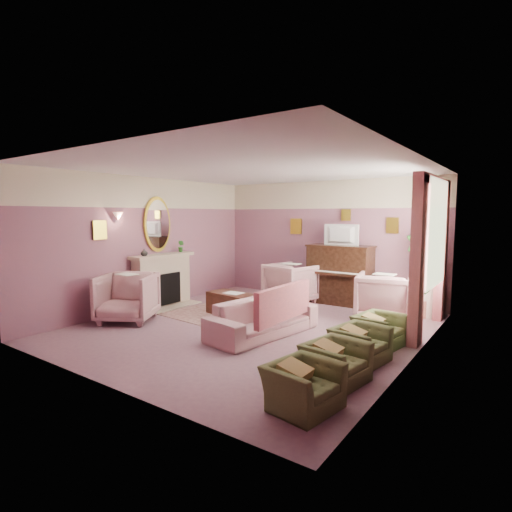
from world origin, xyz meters
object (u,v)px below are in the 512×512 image
Objects in this scene: piano at (340,275)px; sofa at (263,311)px; floral_armchair_left at (291,281)px; olive_chair_c at (360,339)px; television at (340,233)px; side_table at (426,298)px; floral_armchair_front at (127,295)px; olive_chair_d at (379,325)px; olive_chair_b at (336,356)px; coffee_table at (232,304)px; floral_armchair_right at (384,295)px; olive_chair_a at (303,379)px.

piano is 2.97m from sofa.
floral_armchair_left is 1.37× the size of olive_chair_c.
television is 3.14m from sofa.
floral_armchair_front is at bearing -140.98° from side_table.
olive_chair_b is at bearing -90.00° from olive_chair_d.
olive_chair_b is (3.02, -1.78, 0.09)m from coffee_table.
floral_armchair_right is 1.44× the size of side_table.
television is 1.53m from floral_armchair_left.
sofa reaches higher than coffee_table.
olive_chair_d is (1.67, -2.32, -1.28)m from television.
television is at bearing 88.20° from sofa.
piano is 5.12m from olive_chair_a.
television reaches higher than olive_chair_d.
coffee_table is 1.36× the size of olive_chair_c.
floral_armchair_left is 1.37× the size of olive_chair_a.
piano is at bearing 117.69° from olive_chair_c.
floral_armchair_front is 4.39m from olive_chair_c.
olive_chair_a is at bearing -90.00° from olive_chair_b.
floral_armchair_left is 1.37× the size of olive_chair_b.
side_table is (2.78, 0.52, -0.15)m from floral_armchair_left.
television is (0.00, -0.05, 0.95)m from piano.
coffee_table is at bearing -121.24° from piano.
floral_armchair_left is (-0.93, -0.51, -1.10)m from television.
side_table is at bearing 85.66° from olive_chair_d.
sofa is 2.76× the size of olive_chair_d.
olive_chair_c is at bearing -7.50° from sofa.
floral_armchair_left is at bearing 121.41° from olive_chair_a.
olive_chair_c is at bearing 6.84° from floral_armchair_front.
side_table reaches higher than olive_chair_c.
olive_chair_a is (1.77, -1.87, -0.09)m from sofa.
olive_chair_d is at bearing 90.00° from olive_chair_b.
coffee_table is 2.01m from floral_armchair_front.
olive_chair_a is at bearing -58.59° from floral_armchair_left.
floral_armchair_right is at bearing 26.25° from coffee_table.
television reaches higher than side_table.
floral_armchair_front is (-1.33, -1.49, 0.28)m from coffee_table.
olive_chair_a is (0.39, -3.90, -0.19)m from floral_armchair_right.
olive_chair_d is at bearing -34.74° from floral_armchair_left.
television is at bearing 112.92° from olive_chair_b.
olive_chair_a is 1.05× the size of side_table.
floral_armchair_left is 3.70m from olive_chair_c.
television is at bearing 28.84° from floral_armchair_left.
sofa is 3.51m from side_table.
piano is at bearing 112.66° from olive_chair_b.
television reaches higher than olive_chair_c.
television is at bearing 125.82° from olive_chair_d.
floral_armchair_front is (-1.75, -3.15, 0.00)m from floral_armchair_left.
olive_chair_a is at bearing -84.34° from floral_armchair_right.
olive_chair_d is at bearing 17.13° from floral_armchair_front.
floral_armchair_front is 1.37× the size of olive_chair_c.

